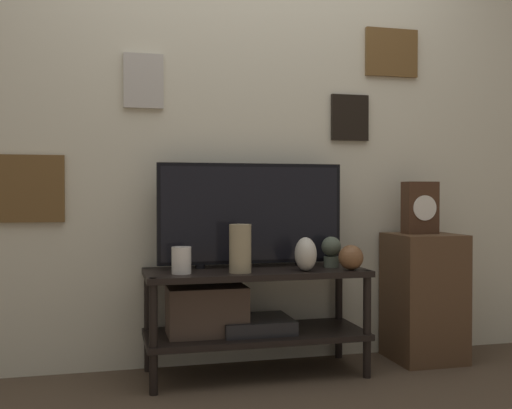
% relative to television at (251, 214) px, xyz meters
% --- Properties ---
extents(ground_plane, '(12.00, 12.00, 0.00)m').
position_rel_television_xyz_m(ground_plane, '(-0.00, -0.35, -0.81)').
color(ground_plane, '#4C3D2D').
extents(wall_back, '(6.40, 0.08, 2.70)m').
position_rel_television_xyz_m(wall_back, '(-0.00, 0.17, 0.54)').
color(wall_back, beige).
rests_on(wall_back, ground_plane).
extents(media_console, '(1.11, 0.43, 0.53)m').
position_rel_television_xyz_m(media_console, '(-0.09, -0.09, -0.48)').
color(media_console, black).
rests_on(media_console, ground_plane).
extents(television, '(0.98, 0.05, 0.54)m').
position_rel_television_xyz_m(television, '(0.00, 0.00, 0.00)').
color(television, black).
rests_on(television, media_console).
extents(vase_tall_ceramic, '(0.11, 0.11, 0.24)m').
position_rel_television_xyz_m(vase_tall_ceramic, '(-0.10, -0.20, -0.16)').
color(vase_tall_ceramic, tan).
rests_on(vase_tall_ceramic, media_console).
extents(vase_urn_stoneware, '(0.11, 0.14, 0.17)m').
position_rel_television_xyz_m(vase_urn_stoneware, '(0.23, -0.22, -0.20)').
color(vase_urn_stoneware, beige).
rests_on(vase_urn_stoneware, media_console).
extents(vase_round_glass, '(0.13, 0.13, 0.13)m').
position_rel_television_xyz_m(vase_round_glass, '(0.46, -0.23, -0.22)').
color(vase_round_glass, brown).
rests_on(vase_round_glass, media_console).
extents(candle_jar, '(0.09, 0.09, 0.13)m').
position_rel_television_xyz_m(candle_jar, '(-0.38, -0.17, -0.21)').
color(candle_jar, silver).
rests_on(candle_jar, media_console).
extents(decorative_bust, '(0.10, 0.10, 0.16)m').
position_rel_television_xyz_m(decorative_bust, '(0.40, -0.10, -0.19)').
color(decorative_bust, '#4C5647').
rests_on(decorative_bust, media_console).
extents(side_table, '(0.36, 0.36, 0.70)m').
position_rel_television_xyz_m(side_table, '(0.97, -0.06, -0.47)').
color(side_table, '#513823').
rests_on(side_table, ground_plane).
extents(mantel_clock, '(0.18, 0.11, 0.29)m').
position_rel_television_xyz_m(mantel_clock, '(0.95, -0.04, 0.03)').
color(mantel_clock, '#422819').
rests_on(mantel_clock, side_table).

